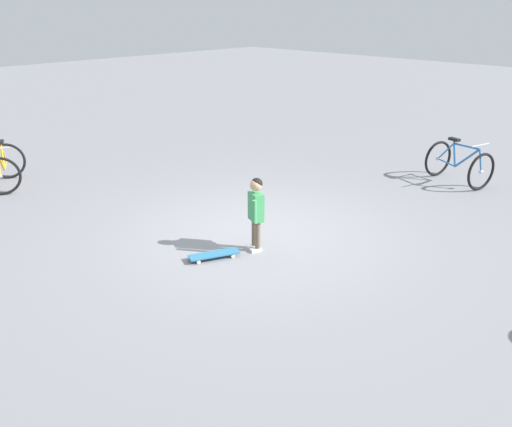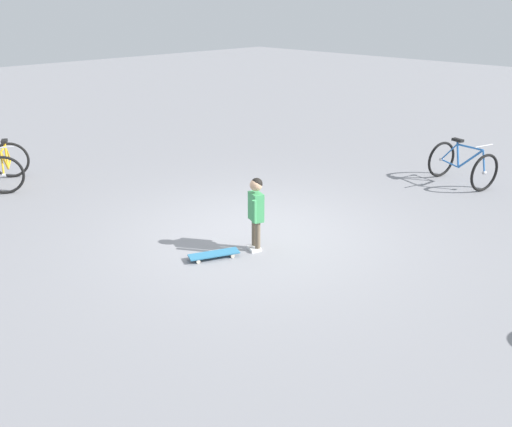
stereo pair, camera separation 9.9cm
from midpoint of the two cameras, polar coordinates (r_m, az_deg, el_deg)
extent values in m
plane|color=gray|center=(8.11, 0.53, -2.14)|extent=(50.00, 50.00, 0.00)
cylinder|color=brown|center=(7.45, 0.56, -2.36)|extent=(0.08, 0.08, 0.42)
cube|color=white|center=(7.53, 0.35, -3.89)|extent=(0.17, 0.13, 0.05)
cylinder|color=brown|center=(7.54, 0.20, -2.05)|extent=(0.08, 0.08, 0.42)
cube|color=white|center=(7.62, -0.01, -3.57)|extent=(0.17, 0.13, 0.05)
cube|color=#3F9959|center=(7.34, 0.39, 0.72)|extent=(0.21, 0.27, 0.40)
cylinder|color=#3F9959|center=(7.17, 0.20, 0.20)|extent=(0.06, 0.06, 0.32)
cylinder|color=#3F9959|center=(7.50, 0.29, 1.18)|extent=(0.06, 0.06, 0.32)
sphere|color=tan|center=(7.24, 0.39, 3.05)|extent=(0.17, 0.17, 0.17)
sphere|color=black|center=(7.23, 0.47, 3.18)|extent=(0.16, 0.16, 0.16)
cube|color=teal|center=(7.35, -4.10, -4.30)|extent=(0.71, 0.46, 0.02)
cube|color=#B7B7BC|center=(7.29, -5.93, -4.68)|extent=(0.07, 0.11, 0.02)
cube|color=#B7B7BC|center=(7.42, -2.30, -4.11)|extent=(0.07, 0.11, 0.02)
cylinder|color=beige|center=(7.24, -5.77, -5.09)|extent=(0.06, 0.05, 0.06)
cylinder|color=beige|center=(7.37, -6.08, -4.60)|extent=(0.06, 0.05, 0.06)
cylinder|color=beige|center=(7.36, -2.11, -4.51)|extent=(0.06, 0.05, 0.06)
cylinder|color=beige|center=(7.49, -2.48, -4.04)|extent=(0.06, 0.05, 0.06)
torus|color=black|center=(10.67, 23.34, 4.00)|extent=(0.70, 0.24, 0.71)
torus|color=black|center=(11.29, 19.33, 5.45)|extent=(0.70, 0.24, 0.71)
cylinder|color=#B7B7BC|center=(10.67, 23.34, 4.00)|extent=(0.07, 0.07, 0.06)
cylinder|color=#B7B7BC|center=(11.29, 19.33, 5.45)|extent=(0.07, 0.07, 0.06)
cylinder|color=#2D6BB7|center=(10.83, 22.06, 5.39)|extent=(0.18, 0.51, 0.48)
cylinder|color=#2D6BB7|center=(10.81, 22.02, 6.55)|extent=(0.19, 0.58, 0.06)
cylinder|color=#2D6BB7|center=(11.00, 20.90, 5.85)|extent=(0.08, 0.14, 0.48)
cylinder|color=#2D6BB7|center=(11.16, 20.12, 5.04)|extent=(0.14, 0.43, 0.08)
cylinder|color=#2D6BB7|center=(11.14, 20.07, 6.16)|extent=(0.12, 0.35, 0.40)
cylinder|color=#2D6BB7|center=(10.65, 23.29, 5.09)|extent=(0.07, 0.13, 0.41)
cube|color=black|center=(10.97, 20.89, 7.30)|extent=(0.15, 0.24, 0.05)
cylinder|color=#B7B7BC|center=(10.61, 23.30, 6.61)|extent=(0.45, 0.14, 0.02)
torus|color=black|center=(10.67, -24.97, 3.72)|extent=(0.65, 0.37, 0.71)
torus|color=black|center=(11.64, -24.41, 5.19)|extent=(0.65, 0.37, 0.71)
cylinder|color=#B7B7BC|center=(10.67, -24.97, 3.72)|extent=(0.08, 0.08, 0.06)
cylinder|color=#B7B7BC|center=(11.64, -24.41, 5.19)|extent=(0.08, 0.08, 0.06)
cylinder|color=gold|center=(10.95, -24.92, 5.12)|extent=(0.28, 0.48, 0.48)
cylinder|color=gold|center=(10.94, -25.06, 6.27)|extent=(0.31, 0.54, 0.06)
cylinder|color=gold|center=(11.23, -24.76, 5.58)|extent=(0.10, 0.14, 0.48)
cylinder|color=gold|center=(11.44, -24.51, 4.78)|extent=(0.23, 0.40, 0.08)
cylinder|color=gold|center=(11.43, -24.65, 5.88)|extent=(0.19, 0.32, 0.40)
cylinder|color=gold|center=(10.66, -25.11, 4.82)|extent=(0.09, 0.13, 0.41)
cube|color=black|center=(11.21, -24.95, 6.99)|extent=(0.19, 0.24, 0.05)
cylinder|color=#B7B7BC|center=(10.64, -25.32, 6.34)|extent=(0.42, 0.24, 0.02)
camera|label=1|loc=(0.05, -89.61, 0.15)|focal=37.65mm
camera|label=2|loc=(0.05, 90.39, -0.15)|focal=37.65mm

